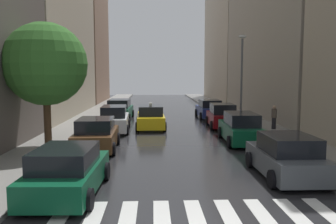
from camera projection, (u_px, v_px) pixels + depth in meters
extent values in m
cube|color=#272729|center=(166.00, 118.00, 30.26)|extent=(28.00, 72.00, 0.04)
cube|color=gray|center=(91.00, 118.00, 29.96)|extent=(3.00, 72.00, 0.15)
cube|color=gray|center=(239.00, 117.00, 30.53)|extent=(3.00, 72.00, 0.15)
cube|color=silver|center=(60.00, 218.00, 9.07)|extent=(0.45, 2.20, 0.01)
cube|color=silver|center=(94.00, 217.00, 9.11)|extent=(0.45, 2.20, 0.01)
cube|color=silver|center=(128.00, 216.00, 9.15)|extent=(0.45, 2.20, 0.01)
cube|color=silver|center=(162.00, 216.00, 9.19)|extent=(0.45, 2.20, 0.01)
cube|color=silver|center=(195.00, 215.00, 9.23)|extent=(0.45, 2.20, 0.01)
cube|color=silver|center=(229.00, 215.00, 9.27)|extent=(0.45, 2.20, 0.01)
cube|color=silver|center=(262.00, 214.00, 9.31)|extent=(0.45, 2.20, 0.01)
cube|color=silver|center=(294.00, 214.00, 9.35)|extent=(0.45, 2.20, 0.01)
cube|color=silver|center=(327.00, 213.00, 9.39)|extent=(0.45, 2.20, 0.01)
cube|color=#8C6B56|center=(81.00, 45.00, 47.46)|extent=(6.00, 12.84, 15.89)
cube|color=#B2A38C|center=(234.00, 42.00, 51.35)|extent=(6.00, 18.90, 17.32)
cube|color=#0C4C2D|center=(68.00, 177.00, 10.89)|extent=(2.05, 4.35, 0.75)
cube|color=black|center=(65.00, 157.00, 10.60)|extent=(1.76, 2.41, 0.61)
cylinder|color=black|center=(52.00, 171.00, 12.31)|extent=(0.24, 0.65, 0.64)
cylinder|color=black|center=(106.00, 171.00, 12.33)|extent=(0.24, 0.65, 0.64)
cylinder|color=black|center=(19.00, 200.00, 9.50)|extent=(0.24, 0.65, 0.64)
cylinder|color=black|center=(89.00, 200.00, 9.52)|extent=(0.24, 0.65, 0.64)
cube|color=brown|center=(96.00, 139.00, 17.29)|extent=(1.98, 4.04, 0.80)
cube|color=black|center=(96.00, 125.00, 17.02)|extent=(1.72, 2.23, 0.65)
cylinder|color=black|center=(82.00, 139.00, 18.57)|extent=(0.23, 0.64, 0.64)
cylinder|color=black|center=(118.00, 139.00, 18.69)|extent=(0.23, 0.64, 0.64)
cylinder|color=black|center=(72.00, 150.00, 15.95)|extent=(0.23, 0.64, 0.64)
cylinder|color=black|center=(113.00, 149.00, 16.07)|extent=(0.23, 0.64, 0.64)
cube|color=silver|center=(114.00, 122.00, 23.14)|extent=(1.94, 4.63, 0.85)
cube|color=black|center=(114.00, 111.00, 22.83)|extent=(1.65, 2.57, 0.70)
cylinder|color=black|center=(104.00, 123.00, 24.59)|extent=(0.24, 0.65, 0.64)
cylinder|color=black|center=(128.00, 123.00, 24.73)|extent=(0.24, 0.65, 0.64)
cylinder|color=black|center=(99.00, 130.00, 21.60)|extent=(0.24, 0.65, 0.64)
cylinder|color=black|center=(127.00, 130.00, 21.75)|extent=(0.24, 0.65, 0.64)
cube|color=#0C4C2D|center=(120.00, 112.00, 29.53)|extent=(2.06, 4.82, 0.84)
cube|color=black|center=(119.00, 103.00, 29.21)|extent=(1.76, 2.67, 0.69)
cylinder|color=black|center=(112.00, 113.00, 31.11)|extent=(0.24, 0.65, 0.64)
cylinder|color=black|center=(133.00, 113.00, 31.13)|extent=(0.24, 0.65, 0.64)
cylinder|color=black|center=(106.00, 118.00, 27.99)|extent=(0.24, 0.65, 0.64)
cylinder|color=black|center=(129.00, 118.00, 28.01)|extent=(0.24, 0.65, 0.64)
cube|color=#474C51|center=(286.00, 162.00, 12.72)|extent=(1.90, 4.05, 0.78)
cube|color=black|center=(289.00, 144.00, 12.44)|extent=(1.67, 2.23, 0.64)
cylinder|color=black|center=(250.00, 160.00, 14.03)|extent=(0.22, 0.64, 0.64)
cylinder|color=black|center=(295.00, 159.00, 14.11)|extent=(0.22, 0.64, 0.64)
cylinder|color=black|center=(273.00, 179.00, 11.37)|extent=(0.22, 0.64, 0.64)
cylinder|color=black|center=(329.00, 179.00, 11.46)|extent=(0.22, 0.64, 0.64)
cube|color=#0C4C2D|center=(240.00, 132.00, 19.30)|extent=(1.93, 4.77, 0.83)
cube|color=black|center=(241.00, 119.00, 18.98)|extent=(1.64, 2.64, 0.68)
cylinder|color=black|center=(220.00, 132.00, 20.86)|extent=(0.24, 0.65, 0.64)
cylinder|color=black|center=(249.00, 132.00, 20.88)|extent=(0.24, 0.65, 0.64)
cylinder|color=black|center=(230.00, 142.00, 17.78)|extent=(0.24, 0.65, 0.64)
cylinder|color=black|center=(264.00, 142.00, 17.79)|extent=(0.24, 0.65, 0.64)
cube|color=maroon|center=(222.00, 119.00, 24.89)|extent=(1.90, 4.11, 0.85)
cube|color=black|center=(222.00, 109.00, 24.60)|extent=(1.63, 2.28, 0.69)
cylinder|color=black|center=(207.00, 120.00, 26.24)|extent=(0.24, 0.65, 0.64)
cylinder|color=black|center=(230.00, 120.00, 26.25)|extent=(0.24, 0.65, 0.64)
cylinder|color=black|center=(212.00, 125.00, 23.58)|extent=(0.24, 0.65, 0.64)
cylinder|color=black|center=(238.00, 125.00, 23.60)|extent=(0.24, 0.65, 0.64)
cube|color=navy|center=(209.00, 111.00, 30.47)|extent=(1.95, 4.36, 0.79)
cube|color=black|center=(210.00, 103.00, 30.18)|extent=(1.69, 2.41, 0.65)
cylinder|color=black|center=(196.00, 112.00, 31.86)|extent=(0.23, 0.64, 0.64)
cylinder|color=black|center=(216.00, 112.00, 31.97)|extent=(0.23, 0.64, 0.64)
cylinder|color=black|center=(201.00, 116.00, 29.02)|extent=(0.23, 0.64, 0.64)
cylinder|color=black|center=(223.00, 116.00, 29.13)|extent=(0.23, 0.64, 0.64)
cube|color=yellow|center=(151.00, 120.00, 24.51)|extent=(1.95, 4.66, 0.80)
cube|color=black|center=(151.00, 110.00, 24.20)|extent=(1.68, 2.57, 0.65)
cube|color=#F2EDCC|center=(151.00, 104.00, 24.16)|extent=(0.21, 0.36, 0.18)
cylinder|color=black|center=(138.00, 121.00, 25.98)|extent=(0.23, 0.64, 0.64)
cylinder|color=black|center=(163.00, 121.00, 26.10)|extent=(0.23, 0.64, 0.64)
cylinder|color=black|center=(137.00, 127.00, 22.96)|extent=(0.23, 0.64, 0.64)
cylinder|color=black|center=(165.00, 127.00, 23.08)|extent=(0.23, 0.64, 0.64)
cylinder|color=black|center=(274.00, 123.00, 23.16)|extent=(0.28, 0.28, 0.76)
cylinder|color=brown|center=(274.00, 113.00, 23.09)|extent=(0.36, 0.36, 0.60)
sphere|color=tan|center=(274.00, 107.00, 23.05)|extent=(0.24, 0.24, 0.24)
cylinder|color=#513823|center=(48.00, 123.00, 17.33)|extent=(0.36, 0.36, 2.40)
sphere|color=#326A28|center=(45.00, 64.00, 17.02)|extent=(4.11, 4.11, 4.11)
cylinder|color=#595B60|center=(241.00, 81.00, 25.93)|extent=(0.16, 0.16, 6.30)
ellipsoid|color=beige|center=(242.00, 37.00, 25.58)|extent=(0.60, 0.28, 0.24)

